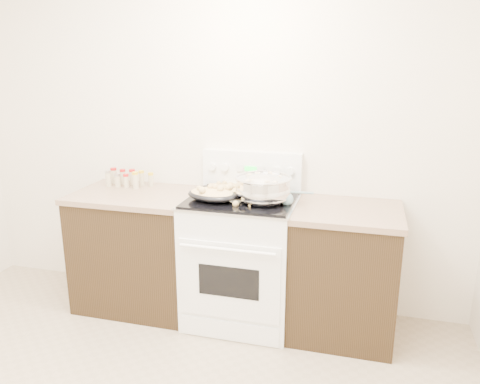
% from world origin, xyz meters
% --- Properties ---
extents(room_shell, '(4.10, 3.60, 2.75)m').
position_xyz_m(room_shell, '(0.00, 0.00, 1.70)').
color(room_shell, '#EEE2CE').
rests_on(room_shell, ground).
extents(counter_left, '(0.93, 0.67, 0.92)m').
position_xyz_m(counter_left, '(-0.48, 1.43, 0.46)').
color(counter_left, black).
rests_on(counter_left, ground).
extents(counter_right, '(0.73, 0.67, 0.92)m').
position_xyz_m(counter_right, '(1.08, 1.43, 0.46)').
color(counter_right, black).
rests_on(counter_right, ground).
extents(kitchen_range, '(0.78, 0.73, 1.22)m').
position_xyz_m(kitchen_range, '(0.35, 1.42, 0.49)').
color(kitchen_range, white).
rests_on(kitchen_range, ground).
extents(mixing_bowl, '(0.49, 0.49, 0.23)m').
position_xyz_m(mixing_bowl, '(0.51, 1.37, 1.03)').
color(mixing_bowl, silver).
rests_on(mixing_bowl, kitchen_range).
extents(roasting_pan, '(0.41, 0.33, 0.11)m').
position_xyz_m(roasting_pan, '(0.17, 1.31, 0.99)').
color(roasting_pan, black).
rests_on(roasting_pan, kitchen_range).
extents(baking_sheet, '(0.51, 0.43, 0.06)m').
position_xyz_m(baking_sheet, '(0.26, 1.58, 0.96)').
color(baking_sheet, black).
rests_on(baking_sheet, kitchen_range).
extents(wooden_spoon, '(0.13, 0.24, 0.04)m').
position_xyz_m(wooden_spoon, '(0.38, 1.26, 0.95)').
color(wooden_spoon, tan).
rests_on(wooden_spoon, kitchen_range).
extents(blue_ladle, '(0.20, 0.25, 0.11)m').
position_xyz_m(blue_ladle, '(0.69, 1.37, 0.98)').
color(blue_ladle, '#81B0C0').
rests_on(blue_ladle, kitchen_range).
extents(spice_jars, '(0.38, 0.15, 0.13)m').
position_xyz_m(spice_jars, '(-0.64, 1.59, 0.98)').
color(spice_jars, '#BFB28C').
rests_on(spice_jars, counter_left).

